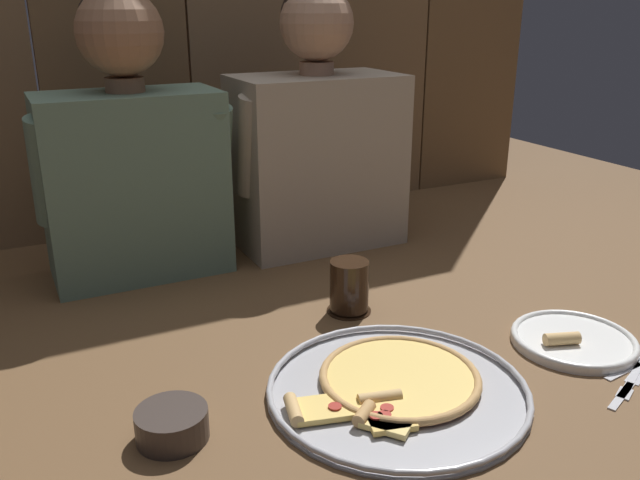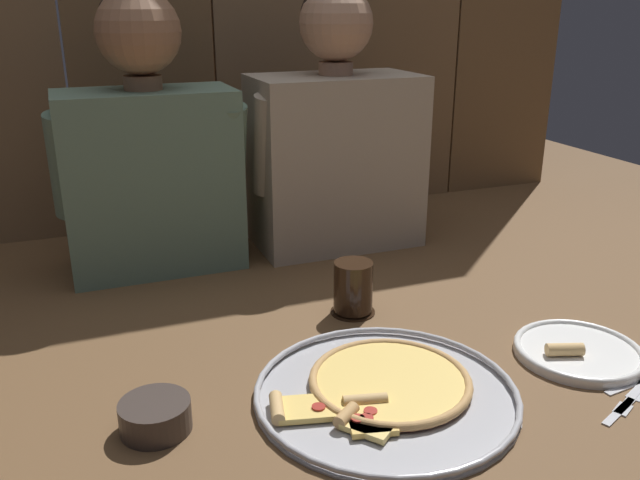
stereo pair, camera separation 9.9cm
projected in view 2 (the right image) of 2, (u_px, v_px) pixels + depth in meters
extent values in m
plane|color=brown|center=(337.00, 358.00, 1.13)|extent=(3.20, 3.20, 0.00)
cylinder|color=#B2B2B7|center=(386.00, 395.00, 1.02)|extent=(0.41, 0.41, 0.01)
torus|color=#B2B2B7|center=(386.00, 390.00, 1.02)|extent=(0.41, 0.41, 0.01)
cylinder|color=#B23823|center=(390.00, 383.00, 1.04)|extent=(0.25, 0.25, 0.00)
cylinder|color=#EFC660|center=(390.00, 380.00, 1.04)|extent=(0.24, 0.24, 0.01)
torus|color=tan|center=(390.00, 380.00, 1.04)|extent=(0.26, 0.26, 0.01)
cube|color=#F4D170|center=(368.00, 426.00, 0.93)|extent=(0.08, 0.08, 0.01)
cylinder|color=tan|center=(346.00, 415.00, 0.95)|extent=(0.05, 0.04, 0.02)
cylinder|color=#A3281E|center=(358.00, 418.00, 0.94)|extent=(0.02, 0.02, 0.00)
cylinder|color=#A3281E|center=(367.00, 418.00, 0.94)|extent=(0.02, 0.02, 0.00)
cube|color=#EABC56|center=(370.00, 419.00, 0.95)|extent=(0.08, 0.09, 0.01)
cylinder|color=tan|center=(365.00, 401.00, 0.98)|extent=(0.07, 0.04, 0.02)
cylinder|color=#A3281E|center=(371.00, 411.00, 0.95)|extent=(0.02, 0.02, 0.00)
cube|color=#EFC660|center=(307.00, 409.00, 0.97)|extent=(0.10, 0.08, 0.01)
cylinder|color=tan|center=(277.00, 408.00, 0.96)|extent=(0.03, 0.07, 0.02)
cylinder|color=#A3281E|center=(318.00, 407.00, 0.96)|extent=(0.02, 0.02, 0.00)
cylinder|color=white|center=(578.00, 353.00, 1.13)|extent=(0.22, 0.22, 0.01)
torus|color=white|center=(579.00, 349.00, 1.13)|extent=(0.22, 0.22, 0.01)
cylinder|color=tan|center=(565.00, 350.00, 1.11)|extent=(0.07, 0.04, 0.02)
cylinder|color=black|center=(353.00, 311.00, 1.29)|extent=(0.09, 0.09, 0.01)
cylinder|color=black|center=(353.00, 286.00, 1.28)|extent=(0.08, 0.08, 0.10)
cylinder|color=#3D332D|center=(155.00, 416.00, 0.93)|extent=(0.10, 0.10, 0.04)
cylinder|color=#B23823|center=(155.00, 409.00, 0.93)|extent=(0.08, 0.08, 0.02)
cube|color=silver|center=(637.00, 390.00, 1.03)|extent=(0.09, 0.05, 0.01)
cube|color=silver|center=(623.00, 409.00, 0.98)|extent=(0.04, 0.03, 0.01)
cube|color=silver|center=(619.00, 411.00, 0.98)|extent=(0.09, 0.05, 0.01)
cube|color=silver|center=(640.00, 391.00, 1.03)|extent=(0.06, 0.04, 0.00)
cube|color=silver|center=(628.00, 385.00, 1.04)|extent=(0.10, 0.02, 0.01)
cube|color=slate|center=(152.00, 181.00, 1.46)|extent=(0.38, 0.20, 0.40)
cylinder|color=#9E7051|center=(143.00, 83.00, 1.39)|extent=(0.08, 0.08, 0.03)
sphere|color=#9E7051|center=(138.00, 32.00, 1.35)|extent=(0.18, 0.18, 0.18)
sphere|color=black|center=(137.00, 25.00, 1.36)|extent=(0.16, 0.16, 0.16)
cylinder|color=slate|center=(68.00, 165.00, 1.35)|extent=(0.08, 0.12, 0.23)
cylinder|color=slate|center=(229.00, 152.00, 1.46)|extent=(0.08, 0.13, 0.23)
cube|color=#B2A38E|center=(335.00, 162.00, 1.61)|extent=(0.40, 0.23, 0.41)
cylinder|color=tan|center=(336.00, 68.00, 1.54)|extent=(0.08, 0.08, 0.03)
sphere|color=tan|center=(336.00, 23.00, 1.50)|extent=(0.17, 0.17, 0.17)
sphere|color=black|center=(334.00, 17.00, 1.51)|extent=(0.16, 0.16, 0.16)
cylinder|color=#B2A38E|center=(270.00, 145.00, 1.49)|extent=(0.08, 0.12, 0.24)
cylinder|color=#B2A38E|center=(408.00, 134.00, 1.62)|extent=(0.08, 0.11, 0.24)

